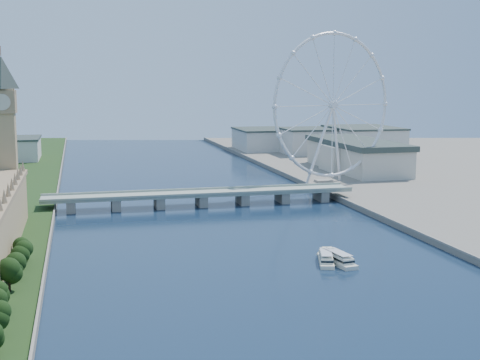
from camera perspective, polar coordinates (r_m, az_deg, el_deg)
name	(u,v)px	position (r m, az deg, el deg)	size (l,w,h in m)	color
big_ben	(4,115)	(440.93, -19.50, 5.22)	(20.02, 20.02, 110.00)	tan
westminster_bridge	(201,196)	(474.86, -3.32, -1.40)	(220.00, 22.00, 9.50)	gray
london_eye	(333,106)	(554.63, 7.92, 6.28)	(113.60, 39.12, 124.30)	silver
county_hall	(356,173)	(650.57, 9.88, 0.58)	(54.00, 144.00, 35.00)	beige
city_skyline	(193,146)	(734.23, -4.00, 2.91)	(505.00, 280.00, 32.00)	beige
tour_boat_near	(326,263)	(330.04, 7.34, -7.04)	(7.04, 27.67, 6.09)	silver
tour_boat_far	(338,264)	(329.64, 8.37, -7.09)	(7.41, 29.02, 6.40)	silver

